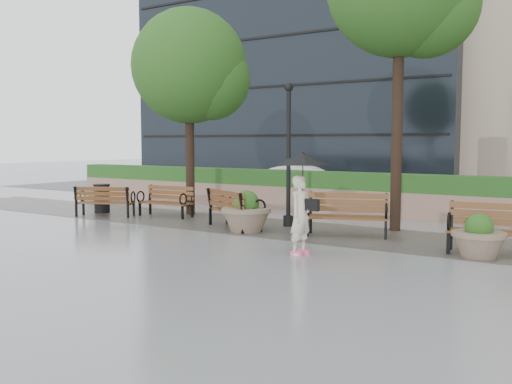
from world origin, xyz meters
The scene contains 17 objects.
ground centered at (0.00, 0.00, 0.00)m, with size 100.00×100.00×0.00m, color gray.
cobble_strip centered at (0.00, 3.00, 0.01)m, with size 28.00×3.20×0.01m, color #383330.
hedge_wall centered at (0.00, 7.00, 0.66)m, with size 24.00×0.80×1.35m.
asphalt_street centered at (0.00, 11.00, 0.00)m, with size 40.00×7.00×0.00m, color black.
bench_0 centered at (-5.83, 2.12, 0.28)m, with size 1.89×1.38×0.95m.
bench_1 centered at (-4.22, 3.15, 0.28)m, with size 1.81×0.81×0.95m.
bench_2 centered at (-1.00, 2.32, 0.31)m, with size 2.05×1.51×1.03m.
bench_3 centered at (2.08, 2.79, 0.31)m, with size 2.11×1.41×1.06m.
bench_4 centered at (5.65, 2.29, 0.31)m, with size 2.07×1.08×1.06m.
planter_left centered at (-0.43, 2.07, 0.42)m, with size 1.29×1.29×1.08m.
planter_right centered at (5.37, 1.89, 0.35)m, with size 1.07×1.07×0.90m.
trash_bin centered at (-6.65, 2.72, 0.45)m, with size 0.54×0.54×0.90m, color black.
lamppost centered at (0.02, 3.46, 1.72)m, with size 0.28×0.28×3.92m.
tree_0 centered at (-3.79, 4.08, 4.59)m, with size 3.67×3.62×6.52m.
car_left centered at (-8.39, 9.90, 0.60)m, with size 1.67×4.11×1.19m, color white.
car_right centered at (-2.91, 9.78, 0.69)m, with size 1.47×4.22×1.39m, color white.
pedestrian centered at (2.22, 0.22, 1.28)m, with size 1.14×1.14×2.10m.
Camera 1 is at (7.87, -10.04, 2.32)m, focal length 40.00 mm.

